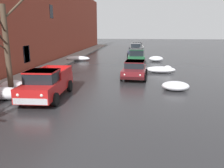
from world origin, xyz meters
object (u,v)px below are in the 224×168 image
at_px(sedan_darkblue_parked_far_down_block, 134,53).
at_px(sedan_white_at_far_intersection, 138,46).
at_px(bare_tree_second_along_sidewalk, 7,46).
at_px(sedan_maroon_parked_kerbside_close, 135,69).
at_px(pickup_truck_red_approaching_near_lane, 47,84).
at_px(suv_green_parked_kerbside_mid, 136,56).
at_px(suv_silver_queued_behind_truck, 137,48).

relative_size(sedan_darkblue_parked_far_down_block, sedan_white_at_far_intersection, 0.94).
relative_size(bare_tree_second_along_sidewalk, sedan_maroon_parked_kerbside_close, 1.46).
distance_m(pickup_truck_red_approaching_near_lane, sedan_maroon_parked_kerbside_close, 8.09).
xyz_separation_m(sedan_darkblue_parked_far_down_block, sedan_white_at_far_intersection, (0.56, 14.34, 0.00)).
height_order(pickup_truck_red_approaching_near_lane, suv_green_parked_kerbside_mid, suv_green_parked_kerbside_mid).
distance_m(pickup_truck_red_approaching_near_lane, sedan_darkblue_parked_far_down_block, 20.48).
relative_size(bare_tree_second_along_sidewalk, pickup_truck_red_approaching_near_lane, 1.25).
distance_m(bare_tree_second_along_sidewalk, sedan_white_at_far_intersection, 34.77).
bearing_deg(sedan_maroon_parked_kerbside_close, suv_green_parked_kerbside_mid, 89.10).
bearing_deg(sedan_maroon_parked_kerbside_close, sedan_white_at_far_intersection, 89.28).
distance_m(pickup_truck_red_approaching_near_lane, suv_green_parked_kerbside_mid, 14.80).
height_order(pickup_truck_red_approaching_near_lane, sedan_darkblue_parked_far_down_block, pickup_truck_red_approaching_near_lane).
xyz_separation_m(sedan_darkblue_parked_far_down_block, suv_silver_queued_behind_truck, (0.31, 6.42, 0.24)).
xyz_separation_m(bare_tree_second_along_sidewalk, suv_silver_queued_behind_truck, (7.60, 25.89, -1.98)).
bearing_deg(suv_green_parked_kerbside_mid, suv_silver_queued_behind_truck, 90.07).
height_order(sedan_darkblue_parked_far_down_block, suv_silver_queued_behind_truck, suv_silver_queued_behind_truck).
xyz_separation_m(pickup_truck_red_approaching_near_lane, sedan_white_at_far_intersection, (5.39, 34.24, -0.13)).
relative_size(sedan_maroon_parked_kerbside_close, suv_green_parked_kerbside_mid, 1.01).
relative_size(suv_green_parked_kerbside_mid, suv_silver_queued_behind_truck, 0.88).
xyz_separation_m(sedan_maroon_parked_kerbside_close, suv_green_parked_kerbside_mid, (0.12, 7.55, 0.23)).
height_order(sedan_maroon_parked_kerbside_close, sedan_white_at_far_intersection, same).
xyz_separation_m(pickup_truck_red_approaching_near_lane, sedan_darkblue_parked_far_down_block, (4.83, 19.90, -0.13)).
distance_m(suv_green_parked_kerbside_mid, sedan_darkblue_parked_far_down_block, 6.04).
distance_m(sedan_maroon_parked_kerbside_close, sedan_darkblue_parked_far_down_block, 13.58).
height_order(pickup_truck_red_approaching_near_lane, sedan_maroon_parked_kerbside_close, pickup_truck_red_approaching_near_lane).
bearing_deg(bare_tree_second_along_sidewalk, sedan_darkblue_parked_far_down_block, 69.48).
xyz_separation_m(suv_green_parked_kerbside_mid, sedan_white_at_far_intersection, (0.23, 20.36, -0.23)).
distance_m(sedan_maroon_parked_kerbside_close, suv_silver_queued_behind_truck, 20.00).
height_order(bare_tree_second_along_sidewalk, suv_silver_queued_behind_truck, bare_tree_second_along_sidewalk).
bearing_deg(sedan_white_at_far_intersection, sedan_maroon_parked_kerbside_close, -90.72).
distance_m(bare_tree_second_along_sidewalk, sedan_maroon_parked_kerbside_close, 9.78).
height_order(suv_green_parked_kerbside_mid, suv_silver_queued_behind_truck, same).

